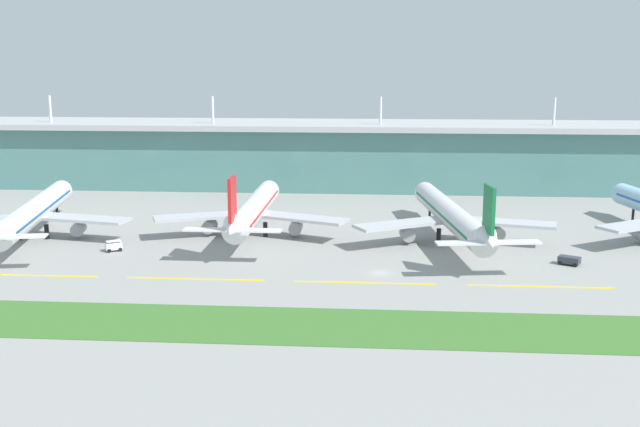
{
  "coord_description": "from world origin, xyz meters",
  "views": [
    {
      "loc": [
        -0.99,
        -149.88,
        43.31
      ],
      "look_at": [
        -14.35,
        26.05,
        7.0
      ],
      "focal_mm": 42.3,
      "sensor_mm": 36.0,
      "label": 1
    }
  ],
  "objects_px": {
    "airliner_near_middle": "(253,210)",
    "baggage_cart": "(114,246)",
    "airliner_far_middle": "(451,215)",
    "airliner_nearest": "(33,212)",
    "pushback_tug": "(569,260)"
  },
  "relations": [
    {
      "from": "airliner_near_middle",
      "to": "airliner_far_middle",
      "type": "height_order",
      "value": "same"
    },
    {
      "from": "airliner_far_middle",
      "to": "baggage_cart",
      "type": "relative_size",
      "value": 17.8
    },
    {
      "from": "pushback_tug",
      "to": "baggage_cart",
      "type": "xyz_separation_m",
      "value": [
        -101.28,
        4.03,
        0.16
      ]
    },
    {
      "from": "baggage_cart",
      "to": "airliner_near_middle",
      "type": "bearing_deg",
      "value": 32.43
    },
    {
      "from": "airliner_near_middle",
      "to": "baggage_cart",
      "type": "relative_size",
      "value": 15.71
    },
    {
      "from": "airliner_nearest",
      "to": "pushback_tug",
      "type": "relative_size",
      "value": 13.86
    },
    {
      "from": "airliner_near_middle",
      "to": "baggage_cart",
      "type": "xyz_separation_m",
      "value": [
        -29.33,
        -18.63,
        -5.18
      ]
    },
    {
      "from": "airliner_far_middle",
      "to": "airliner_nearest",
      "type": "bearing_deg",
      "value": -177.81
    },
    {
      "from": "airliner_far_middle",
      "to": "baggage_cart",
      "type": "distance_m",
      "value": 79.51
    },
    {
      "from": "airliner_far_middle",
      "to": "pushback_tug",
      "type": "height_order",
      "value": "airliner_far_middle"
    },
    {
      "from": "baggage_cart",
      "to": "airliner_far_middle",
      "type": "bearing_deg",
      "value": 11.12
    },
    {
      "from": "airliner_far_middle",
      "to": "baggage_cart",
      "type": "bearing_deg",
      "value": -168.88
    },
    {
      "from": "airliner_nearest",
      "to": "pushback_tug",
      "type": "bearing_deg",
      "value": -7.03
    },
    {
      "from": "airliner_far_middle",
      "to": "baggage_cart",
      "type": "height_order",
      "value": "airliner_far_middle"
    },
    {
      "from": "baggage_cart",
      "to": "pushback_tug",
      "type": "bearing_deg",
      "value": -2.28
    }
  ]
}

